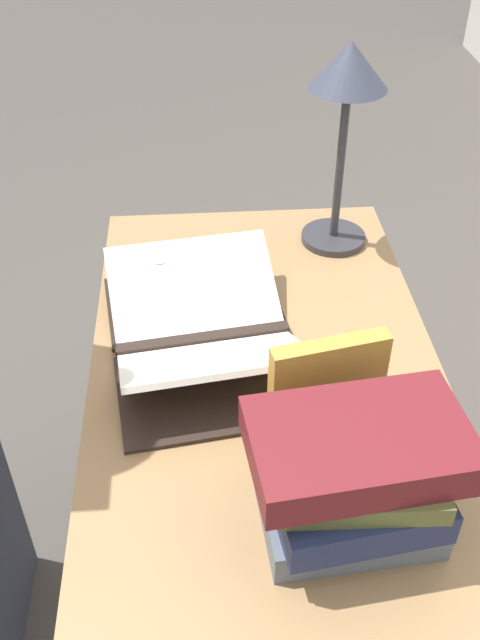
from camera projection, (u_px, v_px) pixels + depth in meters
name	position (u px, v px, depth m)	size (l,w,h in m)	color
ground_plane	(259.00, 594.00, 1.77)	(12.00, 12.00, 0.00)	#47423D
reading_desk	(265.00, 419.00, 1.37)	(1.12, 0.64, 0.76)	#937047
open_book	(203.00, 331.00, 1.32)	(0.52, 0.40, 0.11)	black
book_stack_tall	(354.00, 477.00, 0.97)	(0.22, 0.31, 0.20)	slate
book_standing_upright	(326.00, 396.00, 1.09)	(0.06, 0.18, 0.21)	#BC8933
reading_lamp	(347.00, 94.00, 1.40)	(0.16, 0.16, 0.44)	#2D2D33
coffee_mug	(161.00, 272.00, 1.45)	(0.07, 0.10, 0.09)	#4C7F5B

